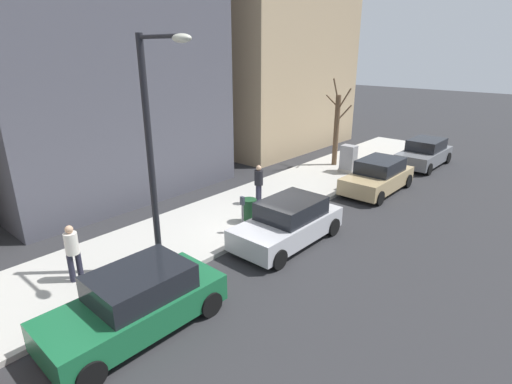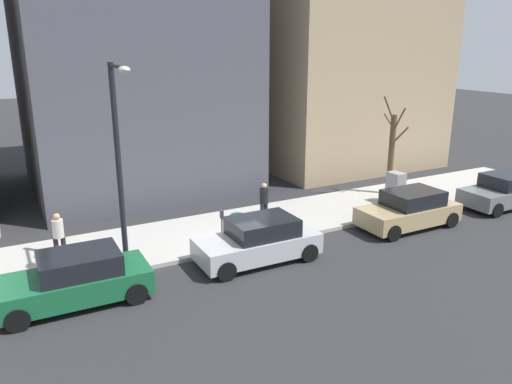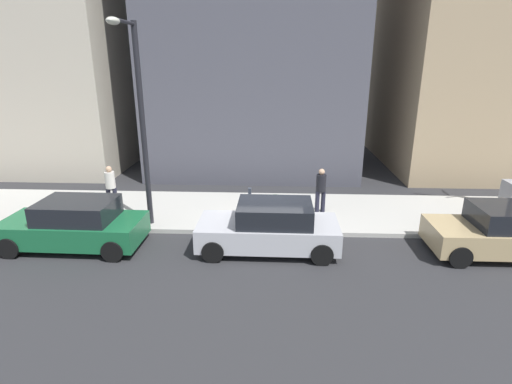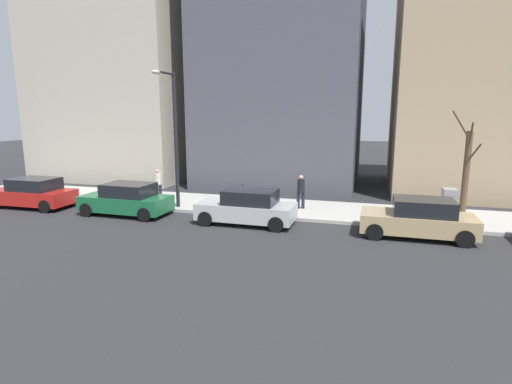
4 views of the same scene
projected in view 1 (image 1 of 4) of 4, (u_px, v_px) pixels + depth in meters
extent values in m
plane|color=#2B2B2D|center=(263.00, 234.00, 14.33)|extent=(120.00, 120.00, 0.00)
cube|color=#B2AFA8|center=(224.00, 218.00, 15.54)|extent=(4.00, 36.00, 0.15)
cube|color=slate|center=(424.00, 156.00, 22.52)|extent=(1.82, 4.21, 0.70)
cube|color=black|center=(427.00, 144.00, 22.44)|extent=(1.61, 2.21, 0.60)
cylinder|color=black|center=(429.00, 169.00, 20.98)|extent=(0.22, 0.64, 0.64)
cylinder|color=black|center=(397.00, 163.00, 22.04)|extent=(0.22, 0.64, 0.64)
cylinder|color=black|center=(448.00, 158.00, 23.17)|extent=(0.22, 0.64, 0.64)
cylinder|color=black|center=(418.00, 153.00, 24.22)|extent=(0.22, 0.64, 0.64)
cube|color=tan|center=(377.00, 180.00, 18.45)|extent=(1.80, 4.20, 0.70)
cube|color=black|center=(380.00, 165.00, 18.37)|extent=(1.60, 2.20, 0.60)
cylinder|color=black|center=(379.00, 198.00, 16.91)|extent=(0.22, 0.64, 0.64)
cylinder|color=black|center=(344.00, 189.00, 17.96)|extent=(0.22, 0.64, 0.64)
cylinder|color=black|center=(408.00, 181.00, 19.11)|extent=(0.22, 0.64, 0.64)
cylinder|color=black|center=(374.00, 174.00, 20.16)|extent=(0.22, 0.64, 0.64)
cube|color=#B7B7BC|center=(287.00, 227.00, 13.54)|extent=(1.83, 4.21, 0.70)
cube|color=black|center=(292.00, 208.00, 13.46)|extent=(1.61, 2.21, 0.60)
cylinder|color=black|center=(278.00, 259.00, 12.00)|extent=(0.22, 0.64, 0.64)
cylinder|color=black|center=(238.00, 242.00, 13.06)|extent=(0.22, 0.64, 0.64)
cylinder|color=black|center=(333.00, 227.00, 14.18)|extent=(0.22, 0.64, 0.64)
cylinder|color=black|center=(294.00, 214.00, 15.24)|extent=(0.22, 0.64, 0.64)
cube|color=#196038|center=(135.00, 310.00, 9.26)|extent=(1.87, 4.23, 0.70)
cube|color=black|center=(140.00, 282.00, 9.18)|extent=(1.64, 2.23, 0.60)
cylinder|color=black|center=(90.00, 375.00, 7.73)|extent=(0.23, 0.64, 0.64)
cylinder|color=black|center=(53.00, 335.00, 8.80)|extent=(0.23, 0.64, 0.64)
cylinder|color=black|center=(210.00, 304.00, 9.89)|extent=(0.23, 0.64, 0.64)
cylinder|color=black|center=(169.00, 279.00, 10.97)|extent=(0.23, 0.64, 0.64)
cylinder|color=slate|center=(243.00, 219.00, 13.97)|extent=(0.07, 0.07, 1.05)
cube|color=#2D333D|center=(242.00, 201.00, 13.74)|extent=(0.14, 0.10, 0.30)
cube|color=#A8A399|center=(347.00, 170.00, 21.04)|extent=(0.83, 0.61, 0.18)
cube|color=#939399|center=(349.00, 157.00, 20.80)|extent=(0.75, 0.55, 1.25)
cylinder|color=black|center=(151.00, 163.00, 10.67)|extent=(0.18, 0.18, 6.50)
cylinder|color=black|center=(159.00, 36.00, 9.11)|extent=(1.60, 0.10, 0.10)
ellipsoid|color=beige|center=(182.00, 38.00, 8.63)|extent=(0.56, 0.32, 0.20)
cylinder|color=brown|center=(336.00, 131.00, 21.81)|extent=(0.28, 0.28, 3.83)
cylinder|color=brown|center=(344.00, 99.00, 20.98)|extent=(0.80, 0.15, 1.23)
cylinder|color=brown|center=(336.00, 91.00, 20.77)|extent=(0.18, 0.85, 1.29)
cylinder|color=brown|center=(344.00, 113.00, 21.41)|extent=(0.68, 0.43, 0.92)
cylinder|color=brown|center=(332.00, 101.00, 21.61)|extent=(0.90, 0.27, 0.61)
cylinder|color=#14381E|center=(249.00, 211.00, 14.87)|extent=(0.56, 0.56, 0.90)
cylinder|color=#1E1E2D|center=(258.00, 195.00, 16.56)|extent=(0.16, 0.16, 0.82)
cylinder|color=#1E1E2D|center=(260.00, 193.00, 16.78)|extent=(0.16, 0.16, 0.82)
cylinder|color=black|center=(259.00, 178.00, 16.43)|extent=(0.36, 0.36, 0.62)
sphere|color=tan|center=(259.00, 168.00, 16.28)|extent=(0.22, 0.22, 0.22)
cylinder|color=#1E1E2D|center=(71.00, 268.00, 11.03)|extent=(0.16, 0.16, 0.82)
cylinder|color=#1E1E2D|center=(79.00, 265.00, 11.22)|extent=(0.16, 0.16, 0.82)
cylinder|color=silver|center=(71.00, 243.00, 10.88)|extent=(0.36, 0.36, 0.62)
sphere|color=tan|center=(69.00, 229.00, 10.74)|extent=(0.22, 0.22, 0.22)
cube|color=tan|center=(253.00, 30.00, 26.54)|extent=(10.32, 10.32, 14.94)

